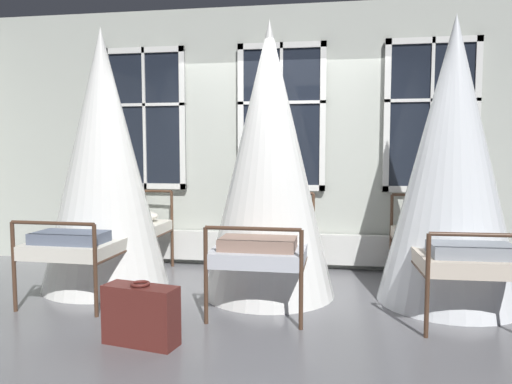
{
  "coord_description": "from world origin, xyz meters",
  "views": [
    {
      "loc": [
        0.6,
        -4.8,
        1.42
      ],
      "look_at": [
        -0.14,
        -0.08,
        1.02
      ],
      "focal_mm": 33.73,
      "sensor_mm": 36.0,
      "label": 1
    }
  ],
  "objects": [
    {
      "name": "ground",
      "position": [
        0.0,
        0.0,
        0.0
      ],
      "size": [
        20.67,
        20.67,
        0.0
      ],
      "primitive_type": "plane",
      "color": "slate"
    },
    {
      "name": "cot_second",
      "position": [
        -0.01,
        -0.11,
        1.3
      ],
      "size": [
        1.3,
        1.9,
        2.69
      ],
      "rotation": [
        0.0,
        0.0,
        1.56
      ],
      "color": "#4C3323",
      "rests_on": "ground"
    },
    {
      "name": "back_wall_with_windows",
      "position": [
        0.0,
        1.09,
        1.58
      ],
      "size": [
        8.24,
        0.1,
        3.16
      ],
      "primitive_type": "cube",
      "color": "#B2B7AD",
      "rests_on": "ground"
    },
    {
      "name": "cot_third",
      "position": [
        1.7,
        -0.13,
        1.29
      ],
      "size": [
        1.3,
        1.91,
        2.67
      ],
      "rotation": [
        0.0,
        0.0,
        1.6
      ],
      "color": "#4C3323",
      "rests_on": "ground"
    },
    {
      "name": "window_bank",
      "position": [
        0.0,
        0.97,
        1.12
      ],
      "size": [
        4.49,
        0.1,
        2.63
      ],
      "color": "black",
      "rests_on": "ground"
    },
    {
      "name": "suitcase_dark",
      "position": [
        -0.77,
        -1.53,
        0.22
      ],
      "size": [
        0.59,
        0.31,
        0.47
      ],
      "rotation": [
        0.0,
        0.0,
        -0.2
      ],
      "color": "#5B231E",
      "rests_on": "ground"
    },
    {
      "name": "cot_first",
      "position": [
        -1.75,
        -0.09,
        1.3
      ],
      "size": [
        1.3,
        1.91,
        2.69
      ],
      "rotation": [
        0.0,
        0.0,
        1.54
      ],
      "color": "#4C3323",
      "rests_on": "ground"
    }
  ]
}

